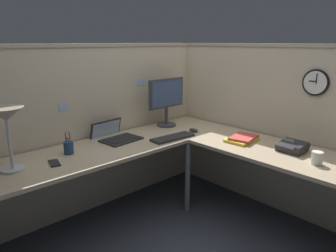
# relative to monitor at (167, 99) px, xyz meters

# --- Properties ---
(ground_plane) EXTENTS (6.80, 6.80, 0.00)m
(ground_plane) POSITION_rel_monitor_xyz_m (-0.33, -0.64, -1.02)
(ground_plane) COLOR #383D47
(cubicle_wall_back) EXTENTS (2.57, 0.12, 1.58)m
(cubicle_wall_back) POSITION_rel_monitor_xyz_m (-0.69, 0.23, -0.23)
(cubicle_wall_back) COLOR beige
(cubicle_wall_back) RESTS_ON ground
(cubicle_wall_right) EXTENTS (0.12, 2.37, 1.58)m
(cubicle_wall_right) POSITION_rel_monitor_xyz_m (0.54, -0.90, -0.23)
(cubicle_wall_right) COLOR beige
(cubicle_wall_right) RESTS_ON ground
(desk) EXTENTS (2.35, 2.15, 0.73)m
(desk) POSITION_rel_monitor_xyz_m (-0.47, -0.69, -0.39)
(desk) COLOR tan
(desk) RESTS_ON ground
(monitor) EXTENTS (0.46, 0.20, 0.50)m
(monitor) POSITION_rel_monitor_xyz_m (0.00, 0.00, 0.00)
(monitor) COLOR #38383D
(monitor) RESTS_ON desk
(laptop) EXTENTS (0.38, 0.41, 0.22)m
(laptop) POSITION_rel_monitor_xyz_m (-0.66, -0.00, -0.27)
(laptop) COLOR #232326
(laptop) RESTS_ON desk
(keyboard) EXTENTS (0.44, 0.17, 0.02)m
(keyboard) POSITION_rel_monitor_xyz_m (-0.27, -0.38, -0.28)
(keyboard) COLOR #232326
(keyboard) RESTS_ON desk
(computer_mouse) EXTENTS (0.06, 0.10, 0.03)m
(computer_mouse) POSITION_rel_monitor_xyz_m (0.04, -0.36, -0.28)
(computer_mouse) COLOR #232326
(computer_mouse) RESTS_ON desk
(desk_lamp_dome) EXTENTS (0.24, 0.24, 0.44)m
(desk_lamp_dome) POSITION_rel_monitor_xyz_m (-1.59, -0.14, 0.07)
(desk_lamp_dome) COLOR #B7BABF
(desk_lamp_dome) RESTS_ON desk
(pen_cup) EXTENTS (0.08, 0.08, 0.18)m
(pen_cup) POSITION_rel_monitor_xyz_m (-1.16, -0.10, -0.24)
(pen_cup) COLOR navy
(pen_cup) RESTS_ON desk
(cell_phone) EXTENTS (0.10, 0.16, 0.01)m
(cell_phone) POSITION_rel_monitor_xyz_m (-1.33, -0.23, -0.29)
(cell_phone) COLOR black
(cell_phone) RESTS_ON desk
(office_phone) EXTENTS (0.20, 0.21, 0.11)m
(office_phone) POSITION_rel_monitor_xyz_m (0.20, -1.30, -0.26)
(office_phone) COLOR #232326
(office_phone) RESTS_ON desk
(book_stack) EXTENTS (0.31, 0.24, 0.04)m
(book_stack) POSITION_rel_monitor_xyz_m (0.14, -0.86, -0.27)
(book_stack) COLOR yellow
(book_stack) RESTS_ON desk
(coffee_mug) EXTENTS (0.08, 0.08, 0.10)m
(coffee_mug) POSITION_rel_monitor_xyz_m (0.07, -1.54, -0.25)
(coffee_mug) COLOR silver
(coffee_mug) RESTS_ON desk
(wall_clock) EXTENTS (0.04, 0.22, 0.22)m
(wall_clock) POSITION_rel_monitor_xyz_m (0.49, -1.30, 0.25)
(wall_clock) COLOR black
(pinned_note_leftmost) EXTENTS (0.08, 0.00, 0.06)m
(pinned_note_leftmost) POSITION_rel_monitor_xyz_m (-1.04, 0.18, 0.03)
(pinned_note_leftmost) COLOR #99B7E5
(pinned_note_middle) EXTENTS (0.09, 0.00, 0.06)m
(pinned_note_middle) POSITION_rel_monitor_xyz_m (-0.19, 0.18, 0.17)
(pinned_note_middle) COLOR #99B7E5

